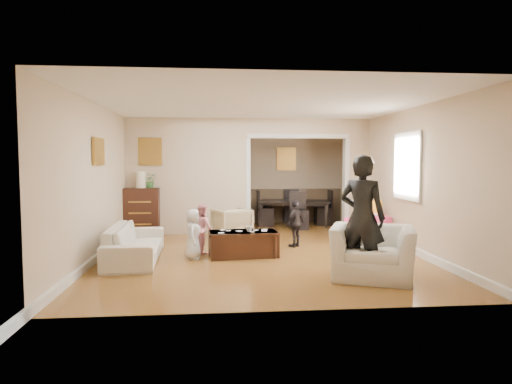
{
  "coord_description": "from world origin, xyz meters",
  "views": [
    {
      "loc": [
        -0.76,
        -8.16,
        1.64
      ],
      "look_at": [
        0.0,
        0.2,
        1.05
      ],
      "focal_mm": 30.85,
      "sensor_mm": 36.0,
      "label": 1
    }
  ],
  "objects": [
    {
      "name": "partition_header",
      "position": [
        1.1,
        1.8,
        2.42
      ],
      "size": [
        2.22,
        0.18,
        0.35
      ],
      "primitive_type": "cube",
      "color": "#C9B193",
      "rests_on": "partition_right"
    },
    {
      "name": "play_table",
      "position": [
        2.4,
        0.43,
        0.27
      ],
      "size": [
        0.59,
        0.59,
        0.54
      ],
      "primitive_type": "cube",
      "rotation": [
        0.0,
        0.0,
        0.06
      ],
      "color": "#D8396A",
      "rests_on": "ground"
    },
    {
      "name": "coffee_cup",
      "position": [
        -0.2,
        -0.72,
        0.48
      ],
      "size": [
        0.12,
        0.12,
        0.1
      ],
      "primitive_type": "imported",
      "rotation": [
        0.0,
        0.0,
        0.1
      ],
      "color": "silver",
      "rests_on": "coffee_table"
    },
    {
      "name": "partition_left",
      "position": [
        -1.38,
        1.8,
        1.3
      ],
      "size": [
        2.75,
        0.18,
        2.6
      ],
      "primitive_type": "cube",
      "color": "#C9B193",
      "rests_on": "ground"
    },
    {
      "name": "child_kneel_a",
      "position": [
        -1.15,
        -0.82,
        0.42
      ],
      "size": [
        0.3,
        0.43,
        0.84
      ],
      "primitive_type": "imported",
      "rotation": [
        0.0,
        0.0,
        1.5
      ],
      "color": "silver",
      "rests_on": "ground"
    },
    {
      "name": "dining_table",
      "position": [
        1.23,
        2.87,
        0.31
      ],
      "size": [
        1.96,
        1.37,
        0.63
      ],
      "primitive_type": "imported",
      "rotation": [
        0.0,
        0.0,
        -0.23
      ],
      "color": "black",
      "rests_on": "ground"
    },
    {
      "name": "sofa",
      "position": [
        -2.11,
        -0.82,
        0.29
      ],
      "size": [
        0.86,
        2.02,
        0.58
      ],
      "primitive_type": "imported",
      "rotation": [
        0.0,
        0.0,
        1.61
      ],
      "color": "beige",
      "rests_on": "ground"
    },
    {
      "name": "framed_art_alcove",
      "position": [
        1.1,
        3.44,
        1.7
      ],
      "size": [
        0.45,
        0.03,
        0.55
      ],
      "primitive_type": "cube",
      "color": "brown"
    },
    {
      "name": "toy_block",
      "position": [
        2.28,
        0.55,
        0.56
      ],
      "size": [
        0.1,
        0.09,
        0.05
      ],
      "primitive_type": "cube",
      "rotation": [
        0.0,
        0.0,
        0.41
      ],
      "color": "red",
      "rests_on": "play_table"
    },
    {
      "name": "framed_art_sofa_wall",
      "position": [
        -2.71,
        -0.6,
        1.8
      ],
      "size": [
        0.03,
        0.55,
        0.4
      ],
      "primitive_type": "cube",
      "color": "brown"
    },
    {
      "name": "partition_right",
      "position": [
        2.48,
        1.8,
        1.3
      ],
      "size": [
        0.55,
        0.18,
        2.6
      ],
      "primitive_type": "cube",
      "color": "#C9B193",
      "rests_on": "ground"
    },
    {
      "name": "window_pane",
      "position": [
        2.73,
        -0.4,
        1.55
      ],
      "size": [
        0.03,
        0.95,
        1.1
      ],
      "primitive_type": "cube",
      "color": "white",
      "rests_on": "ground"
    },
    {
      "name": "table_lamp",
      "position": [
        -2.39,
        1.59,
        1.24
      ],
      "size": [
        0.22,
        0.22,
        0.36
      ],
      "primitive_type": "cylinder",
      "color": "#FFF5CF",
      "rests_on": "dresser"
    },
    {
      "name": "cereal_box",
      "position": [
        2.52,
        0.53,
        0.69
      ],
      "size": [
        0.2,
        0.08,
        0.3
      ],
      "primitive_type": "cube",
      "rotation": [
        0.0,
        0.0,
        0.06
      ],
      "color": "#FFF11A",
      "rests_on": "play_table"
    },
    {
      "name": "child_toddler",
      "position": [
        0.75,
        0.08,
        0.45
      ],
      "size": [
        0.52,
        0.53,
        0.9
      ],
      "primitive_type": "imported",
      "rotation": [
        0.0,
        0.0,
        -2.34
      ],
      "color": "black",
      "rests_on": "ground"
    },
    {
      "name": "armchair_back",
      "position": [
        -0.44,
        1.06,
        0.32
      ],
      "size": [
        0.92,
        0.93,
        0.65
      ],
      "primitive_type": "imported",
      "rotation": [
        0.0,
        0.0,
        3.56
      ],
      "color": "#C0B285",
      "rests_on": "ground"
    },
    {
      "name": "floor",
      "position": [
        0.0,
        0.0,
        0.0
      ],
      "size": [
        7.0,
        7.0,
        0.0
      ],
      "primitive_type": "plane",
      "color": "#A66C2A",
      "rests_on": "ground"
    },
    {
      "name": "cyan_cup",
      "position": [
        2.3,
        0.38,
        0.58
      ],
      "size": [
        0.08,
        0.08,
        0.08
      ],
      "primitive_type": "cylinder",
      "color": "#26B4C1",
      "rests_on": "play_table"
    },
    {
      "name": "adult_person",
      "position": [
        1.24,
        -2.31,
        0.87
      ],
      "size": [
        0.75,
        0.71,
        1.73
      ],
      "primitive_type": "imported",
      "rotation": [
        0.0,
        0.0,
        2.5
      ],
      "color": "black",
      "rests_on": "ground"
    },
    {
      "name": "dresser",
      "position": [
        -2.39,
        1.59,
        0.53
      ],
      "size": [
        0.77,
        0.43,
        1.06
      ],
      "primitive_type": "cube",
      "color": "#32180F",
      "rests_on": "ground"
    },
    {
      "name": "play_bowl",
      "position": [
        2.45,
        0.31,
        0.56
      ],
      "size": [
        0.21,
        0.21,
        0.05
      ],
      "primitive_type": "imported",
      "rotation": [
        0.0,
        0.0,
        0.06
      ],
      "color": "beige",
      "rests_on": "play_table"
    },
    {
      "name": "coffee_table",
      "position": [
        -0.3,
        -0.67,
        0.22
      ],
      "size": [
        1.21,
        0.69,
        0.43
      ],
      "primitive_type": "cube",
      "rotation": [
        0.0,
        0.0,
        0.1
      ],
      "color": "#361C11",
      "rests_on": "ground"
    },
    {
      "name": "armchair_front",
      "position": [
        1.42,
        -2.23,
        0.36
      ],
      "size": [
        1.39,
        1.31,
        0.73
      ],
      "primitive_type": "imported",
      "rotation": [
        0.0,
        0.0,
        -0.37
      ],
      "color": "beige",
      "rests_on": "ground"
    },
    {
      "name": "potted_plant",
      "position": [
        -2.19,
        1.59,
        1.21
      ],
      "size": [
        0.27,
        0.24,
        0.3
      ],
      "primitive_type": "imported",
      "color": "#387333",
      "rests_on": "dresser"
    },
    {
      "name": "framed_art_partition",
      "position": [
        -2.2,
        1.7,
        1.85
      ],
      "size": [
        0.45,
        0.03,
        0.55
      ],
      "primitive_type": "cube",
      "color": "brown",
      "rests_on": "partition_left"
    },
    {
      "name": "craft_papers",
      "position": [
        -0.3,
        -0.64,
        0.44
      ],
      "size": [
        0.87,
        0.44,
        0.0
      ],
      "color": "white",
      "rests_on": "coffee_table"
    },
    {
      "name": "child_kneel_b",
      "position": [
        -1.0,
        -0.37,
        0.45
      ],
      "size": [
        0.49,
        0.54,
        0.89
      ],
      "primitive_type": "imported",
      "rotation": [
        0.0,
        0.0,
        2.02
      ],
      "color": "pink",
      "rests_on": "ground"
    }
  ]
}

